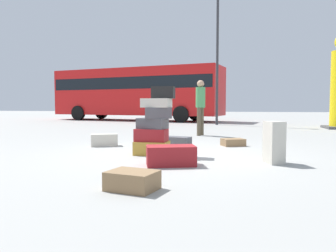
{
  "coord_description": "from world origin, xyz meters",
  "views": [
    {
      "loc": [
        1.09,
        -6.29,
        0.97
      ],
      "look_at": [
        -0.49,
        1.41,
        0.46
      ],
      "focal_mm": 35.24,
      "sensor_mm": 36.0,
      "label": 1
    }
  ],
  "objects_px": {
    "suitcase_maroon_left_side": "(171,156)",
    "suitcase_brown_right_side": "(132,180)",
    "suitcase_cream_behind_tower": "(104,140)",
    "lamp_post": "(218,34)",
    "suitcase_cream_foreground_far": "(274,142)",
    "suitcase_brown_white_trunk": "(233,142)",
    "suitcase_tower": "(155,125)",
    "person_bearded_onlooker": "(200,102)",
    "suitcase_charcoal_upright_blue": "(174,141)",
    "parked_bus": "(136,91)"
  },
  "relations": [
    {
      "from": "suitcase_brown_white_trunk",
      "to": "parked_bus",
      "type": "relative_size",
      "value": 0.05
    },
    {
      "from": "parked_bus",
      "to": "suitcase_brown_white_trunk",
      "type": "bearing_deg",
      "value": -51.15
    },
    {
      "from": "suitcase_cream_foreground_far",
      "to": "person_bearded_onlooker",
      "type": "relative_size",
      "value": 0.4
    },
    {
      "from": "suitcase_cream_behind_tower",
      "to": "suitcase_brown_white_trunk",
      "type": "distance_m",
      "value": 3.04
    },
    {
      "from": "person_bearded_onlooker",
      "to": "parked_bus",
      "type": "xyz_separation_m",
      "value": [
        -4.97,
        9.32,
        0.79
      ]
    },
    {
      "from": "suitcase_charcoal_upright_blue",
      "to": "suitcase_cream_behind_tower",
      "type": "bearing_deg",
      "value": -152.61
    },
    {
      "from": "suitcase_tower",
      "to": "suitcase_charcoal_upright_blue",
      "type": "bearing_deg",
      "value": 85.41
    },
    {
      "from": "suitcase_maroon_left_side",
      "to": "suitcase_brown_right_side",
      "type": "bearing_deg",
      "value": -112.93
    },
    {
      "from": "suitcase_cream_behind_tower",
      "to": "parked_bus",
      "type": "relative_size",
      "value": 0.06
    },
    {
      "from": "suitcase_brown_white_trunk",
      "to": "suitcase_cream_foreground_far",
      "type": "distance_m",
      "value": 2.35
    },
    {
      "from": "suitcase_tower",
      "to": "suitcase_maroon_left_side",
      "type": "height_order",
      "value": "suitcase_tower"
    },
    {
      "from": "suitcase_maroon_left_side",
      "to": "suitcase_cream_behind_tower",
      "type": "bearing_deg",
      "value": 115.6
    },
    {
      "from": "suitcase_brown_white_trunk",
      "to": "lamp_post",
      "type": "bearing_deg",
      "value": 72.14
    },
    {
      "from": "suitcase_brown_white_trunk",
      "to": "suitcase_cream_behind_tower",
      "type": "bearing_deg",
      "value": 168.47
    },
    {
      "from": "suitcase_cream_foreground_far",
      "to": "suitcase_maroon_left_side",
      "type": "bearing_deg",
      "value": 177.98
    },
    {
      "from": "suitcase_cream_foreground_far",
      "to": "person_bearded_onlooker",
      "type": "height_order",
      "value": "person_bearded_onlooker"
    },
    {
      "from": "suitcase_tower",
      "to": "suitcase_brown_white_trunk",
      "type": "distance_m",
      "value": 2.31
    },
    {
      "from": "suitcase_brown_white_trunk",
      "to": "lamp_post",
      "type": "xyz_separation_m",
      "value": [
        -0.84,
        8.17,
        4.24
      ]
    },
    {
      "from": "suitcase_maroon_left_side",
      "to": "suitcase_cream_foreground_far",
      "type": "height_order",
      "value": "suitcase_cream_foreground_far"
    },
    {
      "from": "suitcase_cream_behind_tower",
      "to": "suitcase_brown_right_side",
      "type": "bearing_deg",
      "value": -87.41
    },
    {
      "from": "suitcase_cream_behind_tower",
      "to": "suitcase_maroon_left_side",
      "type": "xyz_separation_m",
      "value": [
        2.01,
        -2.12,
        0.02
      ]
    },
    {
      "from": "suitcase_brown_white_trunk",
      "to": "suitcase_tower",
      "type": "bearing_deg",
      "value": -154.85
    },
    {
      "from": "person_bearded_onlooker",
      "to": "parked_bus",
      "type": "height_order",
      "value": "parked_bus"
    },
    {
      "from": "suitcase_brown_right_side",
      "to": "lamp_post",
      "type": "xyz_separation_m",
      "value": [
        0.26,
        12.5,
        4.22
      ]
    },
    {
      "from": "suitcase_brown_white_trunk",
      "to": "suitcase_cream_foreground_far",
      "type": "relative_size",
      "value": 0.72
    },
    {
      "from": "suitcase_brown_white_trunk",
      "to": "lamp_post",
      "type": "relative_size",
      "value": 0.07
    },
    {
      "from": "suitcase_brown_right_side",
      "to": "suitcase_maroon_left_side",
      "type": "xyz_separation_m",
      "value": [
        0.14,
        1.57,
        0.05
      ]
    },
    {
      "from": "lamp_post",
      "to": "parked_bus",
      "type": "bearing_deg",
      "value": 144.88
    },
    {
      "from": "suitcase_tower",
      "to": "lamp_post",
      "type": "xyz_separation_m",
      "value": [
        0.65,
        9.87,
        3.76
      ]
    },
    {
      "from": "suitcase_maroon_left_side",
      "to": "person_bearded_onlooker",
      "type": "distance_m",
      "value": 5.32
    },
    {
      "from": "suitcase_brown_white_trunk",
      "to": "lamp_post",
      "type": "height_order",
      "value": "lamp_post"
    },
    {
      "from": "suitcase_tower",
      "to": "suitcase_maroon_left_side",
      "type": "distance_m",
      "value": 1.26
    },
    {
      "from": "suitcase_maroon_left_side",
      "to": "lamp_post",
      "type": "distance_m",
      "value": 11.7
    },
    {
      "from": "suitcase_brown_right_side",
      "to": "lamp_post",
      "type": "relative_size",
      "value": 0.08
    },
    {
      "from": "suitcase_maroon_left_side",
      "to": "lamp_post",
      "type": "height_order",
      "value": "lamp_post"
    },
    {
      "from": "parked_bus",
      "to": "person_bearded_onlooker",
      "type": "bearing_deg",
      "value": -50.05
    },
    {
      "from": "lamp_post",
      "to": "suitcase_brown_right_side",
      "type": "bearing_deg",
      "value": -91.18
    },
    {
      "from": "person_bearded_onlooker",
      "to": "lamp_post",
      "type": "relative_size",
      "value": 0.26
    },
    {
      "from": "suitcase_cream_foreground_far",
      "to": "lamp_post",
      "type": "bearing_deg",
      "value": 78.38
    },
    {
      "from": "suitcase_charcoal_upright_blue",
      "to": "suitcase_maroon_left_side",
      "type": "distance_m",
      "value": 2.54
    },
    {
      "from": "suitcase_maroon_left_side",
      "to": "parked_bus",
      "type": "relative_size",
      "value": 0.07
    },
    {
      "from": "suitcase_brown_white_trunk",
      "to": "person_bearded_onlooker",
      "type": "bearing_deg",
      "value": 88.91
    },
    {
      "from": "suitcase_brown_right_side",
      "to": "suitcase_brown_white_trunk",
      "type": "height_order",
      "value": "suitcase_brown_right_side"
    },
    {
      "from": "suitcase_cream_behind_tower",
      "to": "suitcase_cream_foreground_far",
      "type": "height_order",
      "value": "suitcase_cream_foreground_far"
    },
    {
      "from": "suitcase_cream_behind_tower",
      "to": "lamp_post",
      "type": "bearing_deg",
      "value": 52.1
    },
    {
      "from": "person_bearded_onlooker",
      "to": "suitcase_brown_right_side",
      "type": "bearing_deg",
      "value": 19.73
    },
    {
      "from": "suitcase_brown_right_side",
      "to": "suitcase_cream_behind_tower",
      "type": "relative_size",
      "value": 0.89
    },
    {
      "from": "suitcase_cream_behind_tower",
      "to": "lamp_post",
      "type": "relative_size",
      "value": 0.09
    },
    {
      "from": "suitcase_brown_right_side",
      "to": "person_bearded_onlooker",
      "type": "bearing_deg",
      "value": 102.37
    },
    {
      "from": "suitcase_brown_white_trunk",
      "to": "suitcase_cream_foreground_far",
      "type": "height_order",
      "value": "suitcase_cream_foreground_far"
    }
  ]
}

